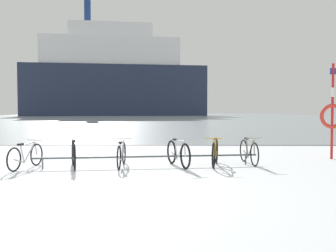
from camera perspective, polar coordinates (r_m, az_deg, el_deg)
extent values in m
cube|color=silver|center=(6.38, -18.64, -12.63)|extent=(80.00, 22.00, 0.08)
cube|color=gray|center=(71.87, -1.41, 1.27)|extent=(80.00, 110.00, 0.08)
cube|color=#47474C|center=(17.02, -6.60, -2.96)|extent=(80.00, 0.50, 0.05)
cylinder|color=#4C5156|center=(10.74, -2.85, -4.58)|extent=(6.27, 0.91, 0.05)
cylinder|color=#4C5156|center=(10.90, -17.99, -5.34)|extent=(0.04, 0.04, 0.28)
cylinder|color=#4C5156|center=(11.35, 11.68, -4.95)|extent=(0.04, 0.04, 0.28)
torus|color=black|center=(11.53, -18.80, -4.04)|extent=(0.16, 0.63, 0.63)
torus|color=black|center=(10.61, -21.79, -4.65)|extent=(0.16, 0.63, 0.63)
cylinder|color=silver|center=(11.21, -19.73, -3.65)|extent=(0.15, 0.56, 0.54)
cylinder|color=silver|center=(10.92, -20.69, -3.95)|extent=(0.07, 0.20, 0.48)
cylinder|color=silver|center=(11.12, -19.97, -2.50)|extent=(0.18, 0.70, 0.08)
cylinder|color=silver|center=(10.81, -21.10, -4.89)|extent=(0.13, 0.47, 0.18)
cylinder|color=silver|center=(11.47, -18.92, -3.15)|extent=(0.06, 0.12, 0.38)
cube|color=black|center=(10.82, -20.95, -2.55)|extent=(0.12, 0.21, 0.05)
cylinder|color=silver|center=(11.42, -19.04, -1.99)|extent=(0.46, 0.11, 0.02)
torus|color=black|center=(11.32, -13.82, -3.90)|extent=(0.24, 0.69, 0.71)
torus|color=black|center=(10.24, -13.56, -4.57)|extent=(0.24, 0.69, 0.71)
cylinder|color=#1E2328|center=(10.96, -13.75, -3.43)|extent=(0.20, 0.56, 0.60)
cylinder|color=#1E2328|center=(10.61, -13.66, -3.76)|extent=(0.09, 0.20, 0.54)
cylinder|color=#1E2328|center=(10.85, -13.75, -2.08)|extent=(0.23, 0.69, 0.09)
cylinder|color=#1E2328|center=(10.48, -13.62, -4.85)|extent=(0.17, 0.46, 0.19)
cylinder|color=#1E2328|center=(11.26, -13.82, -2.86)|extent=(0.07, 0.12, 0.43)
cube|color=black|center=(10.50, -13.66, -2.15)|extent=(0.13, 0.21, 0.05)
cylinder|color=#1E2328|center=(11.20, -13.83, -1.55)|extent=(0.45, 0.15, 0.02)
torus|color=black|center=(11.25, -6.40, -4.03)|extent=(0.04, 0.65, 0.65)
torus|color=black|center=(10.21, -7.13, -4.71)|extent=(0.04, 0.65, 0.65)
cylinder|color=silver|center=(10.90, -6.63, -3.62)|extent=(0.04, 0.55, 0.55)
cylinder|color=silver|center=(10.57, -6.86, -3.94)|extent=(0.04, 0.19, 0.49)
cylinder|color=silver|center=(10.80, -6.69, -2.39)|extent=(0.04, 0.69, 0.08)
cylinder|color=silver|center=(10.44, -6.96, -4.95)|extent=(0.04, 0.46, 0.18)
cylinder|color=silver|center=(11.20, -6.43, -3.08)|extent=(0.04, 0.11, 0.39)
cube|color=black|center=(10.46, -6.93, -2.46)|extent=(0.08, 0.20, 0.05)
cylinder|color=silver|center=(11.13, -6.46, -1.86)|extent=(0.46, 0.03, 0.02)
torus|color=black|center=(10.28, 2.79, -4.51)|extent=(0.28, 0.68, 0.70)
torus|color=black|center=(11.28, 0.71, -3.88)|extent=(0.28, 0.68, 0.70)
cylinder|color=silver|center=(10.59, 2.07, -3.64)|extent=(0.22, 0.55, 0.58)
cylinder|color=silver|center=(10.92, 1.40, -3.57)|extent=(0.10, 0.20, 0.52)
cylinder|color=silver|center=(10.64, 1.91, -2.23)|extent=(0.27, 0.68, 0.08)
cylinder|color=silver|center=(11.08, 1.12, -4.41)|extent=(0.19, 0.46, 0.19)
cylinder|color=silver|center=(10.30, 2.70, -3.38)|extent=(0.07, 0.12, 0.41)
cube|color=black|center=(10.97, 1.25, -2.00)|extent=(0.14, 0.22, 0.05)
cylinder|color=silver|center=(10.31, 2.62, -1.97)|extent=(0.44, 0.18, 0.02)
torus|color=black|center=(10.47, 6.99, -4.38)|extent=(0.19, 0.70, 0.71)
torus|color=black|center=(11.43, 7.41, -3.80)|extent=(0.19, 0.70, 0.71)
cylinder|color=gold|center=(10.76, 7.14, -3.52)|extent=(0.14, 0.51, 0.59)
cylinder|color=gold|center=(11.08, 7.27, -3.47)|extent=(0.07, 0.18, 0.53)
cylinder|color=gold|center=(10.81, 7.18, -2.11)|extent=(0.16, 0.63, 0.08)
cylinder|color=gold|center=(11.23, 7.32, -4.31)|extent=(0.12, 0.42, 0.19)
cylinder|color=gold|center=(10.48, 7.01, -3.25)|extent=(0.06, 0.11, 0.42)
cube|color=black|center=(11.12, 7.31, -1.90)|extent=(0.12, 0.21, 0.05)
cylinder|color=gold|center=(10.49, 7.04, -1.84)|extent=(0.46, 0.12, 0.02)
torus|color=black|center=(11.01, 12.95, -4.15)|extent=(0.12, 0.68, 0.68)
torus|color=black|center=(11.93, 11.39, -3.62)|extent=(0.12, 0.68, 0.68)
cylinder|color=gray|center=(11.30, 12.42, -3.34)|extent=(0.10, 0.52, 0.58)
cylinder|color=gray|center=(11.60, 11.91, -3.30)|extent=(0.06, 0.18, 0.52)
cylinder|color=gray|center=(11.34, 12.32, -2.03)|extent=(0.11, 0.64, 0.08)
cylinder|color=gray|center=(11.74, 11.70, -4.09)|extent=(0.09, 0.43, 0.19)
cylinder|color=gray|center=(11.02, 12.90, -3.09)|extent=(0.05, 0.11, 0.41)
cube|color=black|center=(11.64, 11.81, -1.83)|extent=(0.10, 0.21, 0.05)
cylinder|color=gray|center=(11.04, 12.85, -1.78)|extent=(0.46, 0.08, 0.02)
cylinder|color=red|center=(13.35, 23.48, 2.01)|extent=(0.08, 0.08, 3.07)
cylinder|color=white|center=(13.36, 23.52, 4.64)|extent=(0.09, 0.09, 0.30)
torus|color=red|center=(13.35, 23.46, 1.35)|extent=(0.80, 0.12, 0.80)
cube|color=navy|center=(13.40, 23.58, 7.50)|extent=(0.20, 0.03, 0.20)
cube|color=#232D47|center=(91.03, -7.63, 5.22)|extent=(42.99, 14.95, 11.66)
cube|color=white|center=(91.88, -8.33, 10.85)|extent=(32.37, 12.04, 6.41)
cube|color=white|center=(92.70, -8.35, 13.81)|extent=(19.68, 8.80, 3.26)
cylinder|color=navy|center=(93.72, -11.73, 16.33)|extent=(1.51, 1.51, 5.25)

